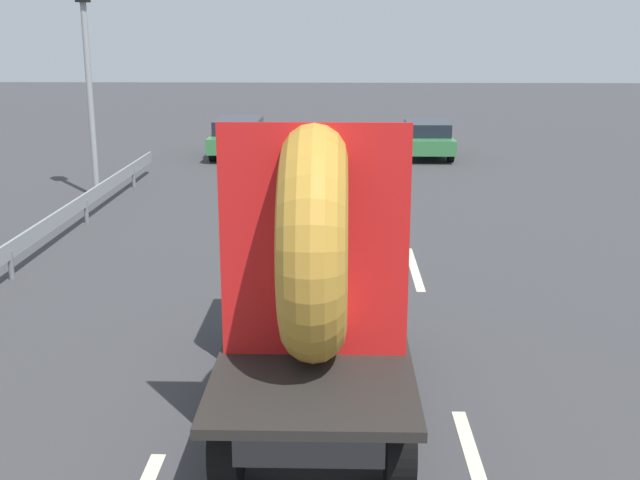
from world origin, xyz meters
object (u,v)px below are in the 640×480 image
(distant_sedan, at_px, (427,138))
(oncoming_car, at_px, (239,136))
(flatbed_truck, at_px, (319,259))
(traffic_light, at_px, (87,51))

(distant_sedan, height_order, oncoming_car, oncoming_car)
(flatbed_truck, height_order, distant_sedan, flatbed_truck)
(distant_sedan, xyz_separation_m, traffic_light, (-9.75, -7.45, 3.23))
(flatbed_truck, distance_m, distant_sedan, 19.48)
(traffic_light, height_order, oncoming_car, traffic_light)
(distant_sedan, height_order, traffic_light, traffic_light)
(distant_sedan, relative_size, oncoming_car, 0.94)
(distant_sedan, xyz_separation_m, oncoming_car, (-6.79, 0.01, 0.04))
(traffic_light, bearing_deg, oncoming_car, 68.34)
(distant_sedan, distance_m, oncoming_car, 6.79)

